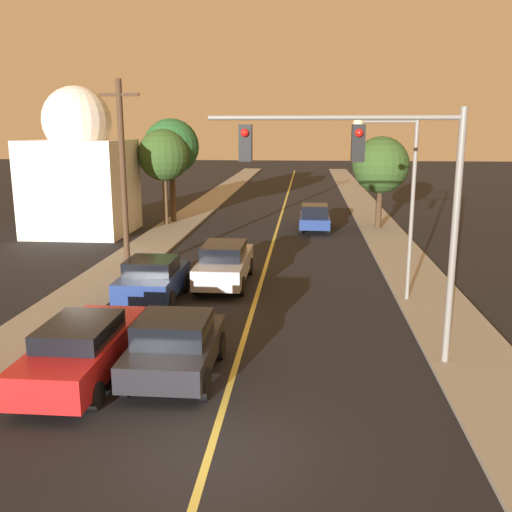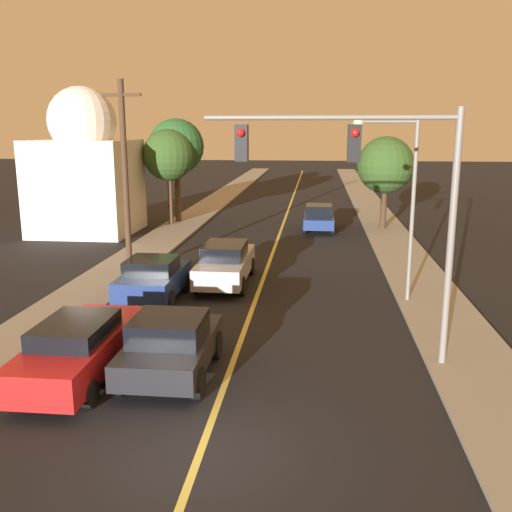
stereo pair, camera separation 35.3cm
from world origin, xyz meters
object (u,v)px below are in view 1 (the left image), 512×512
(tree_left_near, at_px, (171,147))
(tree_right_near, at_px, (381,165))
(car_near_lane_front, at_px, (175,345))
(car_outer_lane_second, at_px, (153,279))
(utility_pole_left, at_px, (123,175))
(car_outer_lane_front, at_px, (83,348))
(domed_building_left, at_px, (80,170))
(car_near_lane_second, at_px, (225,263))
(tree_left_far, at_px, (164,155))
(car_far_oncoming, at_px, (314,217))
(streetlamp_right, at_px, (397,182))
(traffic_signal_mast, at_px, (375,181))

(tree_left_near, xyz_separation_m, tree_right_near, (12.97, -1.36, -0.99))
(car_near_lane_front, distance_m, tree_right_near, 23.25)
(car_outer_lane_second, relative_size, utility_pole_left, 0.50)
(car_outer_lane_front, relative_size, domed_building_left, 0.59)
(car_near_lane_second, bearing_deg, tree_left_far, 112.93)
(car_near_lane_front, xyz_separation_m, tree_right_near, (7.54, 21.78, 3.07))
(car_far_oncoming, height_order, tree_left_far, tree_left_far)
(tree_left_near, bearing_deg, streetlamp_right, -54.36)
(car_near_lane_second, bearing_deg, car_outer_lane_front, -103.91)
(car_near_lane_front, relative_size, tree_left_near, 0.59)
(utility_pole_left, xyz_separation_m, tree_right_near, (11.77, 12.22, -0.30))
(car_outer_lane_front, bearing_deg, car_near_lane_second, 76.09)
(tree_left_near, bearing_deg, car_far_oncoming, -11.42)
(utility_pole_left, relative_size, tree_left_near, 1.20)
(domed_building_left, bearing_deg, traffic_signal_mast, -50.38)
(car_outer_lane_front, bearing_deg, tree_right_near, 66.18)
(car_outer_lane_front, distance_m, tree_right_near, 24.35)
(car_near_lane_second, height_order, streetlamp_right, streetlamp_right)
(car_far_oncoming, distance_m, utility_pole_left, 14.56)
(traffic_signal_mast, relative_size, tree_right_near, 1.18)
(car_near_lane_second, bearing_deg, tree_right_near, 60.17)
(car_near_lane_second, distance_m, domed_building_left, 14.61)
(car_far_oncoming, relative_size, tree_right_near, 0.77)
(traffic_signal_mast, bearing_deg, tree_right_near, 82.49)
(car_near_lane_front, height_order, domed_building_left, domed_building_left)
(utility_pole_left, relative_size, tree_right_near, 1.43)
(car_outer_lane_second, bearing_deg, streetlamp_right, 4.88)
(car_near_lane_front, height_order, car_far_oncoming, car_near_lane_front)
(car_outer_lane_front, bearing_deg, traffic_signal_mast, 12.93)
(car_outer_lane_front, relative_size, traffic_signal_mast, 0.77)
(car_near_lane_second, distance_m, tree_left_far, 14.89)
(tree_left_far, xyz_separation_m, domed_building_left, (-4.22, -2.89, -0.73))
(car_near_lane_front, relative_size, car_far_oncoming, 0.91)
(car_near_lane_second, bearing_deg, traffic_signal_mast, -56.55)
(car_far_oncoming, bearing_deg, traffic_signal_mast, 93.33)
(car_near_lane_front, xyz_separation_m, domed_building_left, (-9.85, 19.05, 2.87))
(car_outer_lane_second, xyz_separation_m, car_far_oncoming, (5.89, 15.14, -0.05))
(tree_right_near, bearing_deg, car_near_lane_second, -119.83)
(tree_left_near, height_order, tree_right_near, tree_left_near)
(car_near_lane_front, distance_m, car_outer_lane_front, 2.24)
(car_near_lane_front, distance_m, utility_pole_left, 10.98)
(car_near_lane_front, xyz_separation_m, utility_pole_left, (-4.23, 9.56, 3.37))
(utility_pole_left, height_order, domed_building_left, domed_building_left)
(car_near_lane_front, xyz_separation_m, car_outer_lane_front, (-2.22, -0.32, -0.02))
(car_outer_lane_second, height_order, streetlamp_right, streetlamp_right)
(utility_pole_left, bearing_deg, tree_left_near, 95.08)
(car_near_lane_front, bearing_deg, domed_building_left, 117.34)
(car_near_lane_front, distance_m, car_near_lane_second, 8.63)
(car_near_lane_second, xyz_separation_m, traffic_signal_mast, (4.84, -7.33, 3.92))
(tree_left_far, relative_size, tree_right_near, 1.08)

